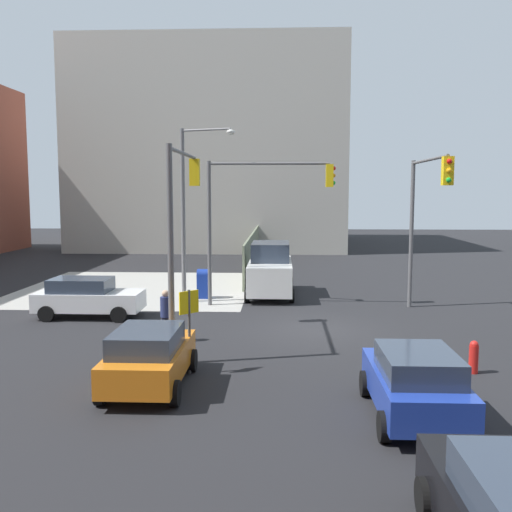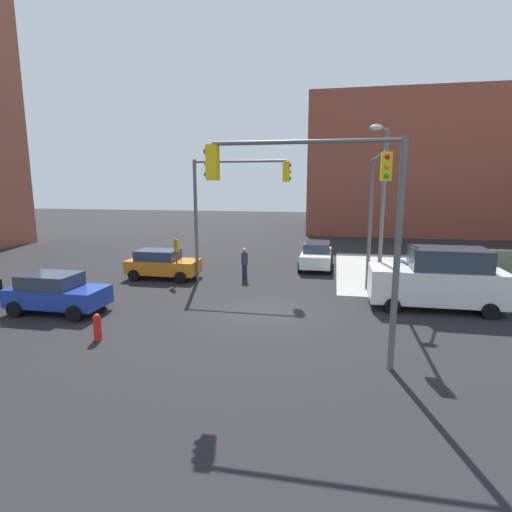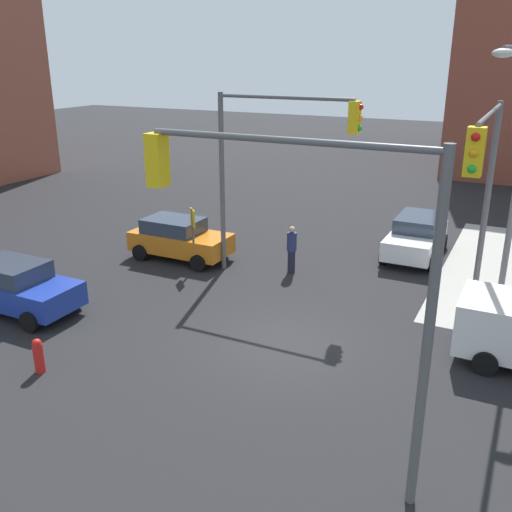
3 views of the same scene
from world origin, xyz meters
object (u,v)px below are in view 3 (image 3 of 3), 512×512
traffic_signal_se_corner (309,244)px  traffic_signal_ne_corner (483,181)px  hatchback_white (416,236)px  hatchback_blue (17,287)px  pedestrian_crossing (292,249)px  fire_hydrant (38,355)px  traffic_signal_nw_corner (271,151)px  hatchback_orange (179,238)px

traffic_signal_se_corner → traffic_signal_ne_corner: same height
traffic_signal_ne_corner → hatchback_white: traffic_signal_ne_corner is taller
hatchback_blue → pedestrian_crossing: size_ratio=2.18×
traffic_signal_se_corner → fire_hydrant: (-7.37, 0.30, -4.15)m
traffic_signal_nw_corner → hatchback_white: traffic_signal_nw_corner is taller
traffic_signal_se_corner → hatchback_white: (-0.63, 13.70, -3.79)m
traffic_signal_nw_corner → hatchback_orange: (-4.09, 0.19, -3.77)m
fire_hydrant → traffic_signal_nw_corner: bearing=74.2°
traffic_signal_ne_corner → traffic_signal_se_corner: bearing=-107.4°
traffic_signal_nw_corner → traffic_signal_ne_corner: (7.04, -2.19, 0.03)m
traffic_signal_nw_corner → fire_hydrant: traffic_signal_nw_corner is taller
hatchback_white → fire_hydrant: bearing=-116.7°
fire_hydrant → hatchback_white: hatchback_white is taller
pedestrian_crossing → hatchback_orange: bearing=-172.4°
fire_hydrant → hatchback_white: (6.74, 13.40, 0.36)m
fire_hydrant → pedestrian_crossing: pedestrian_crossing is taller
traffic_signal_ne_corner → pedestrian_crossing: bearing=156.0°
fire_hydrant → pedestrian_crossing: 9.88m
traffic_signal_se_corner → fire_hydrant: 8.46m
traffic_signal_se_corner → pedestrian_crossing: bearing=114.2°
hatchback_white → traffic_signal_nw_corner: bearing=-132.3°
hatchback_blue → traffic_signal_nw_corner: bearing=47.0°
traffic_signal_se_corner → fire_hydrant: bearing=177.7°
traffic_signal_ne_corner → hatchback_orange: traffic_signal_ne_corner is taller
fire_hydrant → pedestrian_crossing: size_ratio=0.52×
hatchback_blue → pedestrian_crossing: 9.45m
fire_hydrant → hatchback_orange: hatchback_orange is taller
traffic_signal_nw_corner → hatchback_orange: bearing=177.4°
traffic_signal_nw_corner → hatchback_blue: bearing=-133.0°
traffic_signal_nw_corner → traffic_signal_ne_corner: size_ratio=1.00×
traffic_signal_se_corner → hatchback_blue: 11.73m
pedestrian_crossing → fire_hydrant: bearing=-106.5°
hatchback_white → pedestrian_crossing: 5.47m
traffic_signal_nw_corner → hatchback_orange: 5.56m
fire_hydrant → hatchback_blue: 4.18m
traffic_signal_se_corner → traffic_signal_nw_corner: bearing=118.6°
traffic_signal_ne_corner → pedestrian_crossing: 8.02m
traffic_signal_nw_corner → traffic_signal_ne_corner: 7.37m
traffic_signal_nw_corner → fire_hydrant: size_ratio=6.91×
traffic_signal_se_corner → pedestrian_crossing: size_ratio=3.61×
traffic_signal_se_corner → hatchback_orange: size_ratio=1.64×
traffic_signal_se_corner → hatchback_blue: bearing=165.7°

